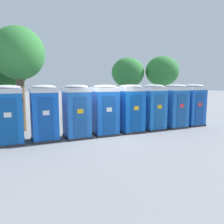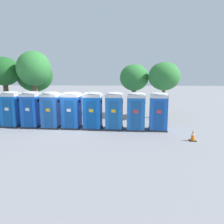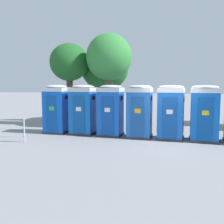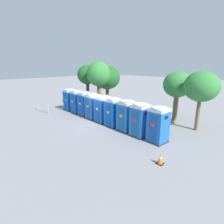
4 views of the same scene
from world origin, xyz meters
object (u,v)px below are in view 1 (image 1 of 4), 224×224
object	(u,v)px
street_tree_2	(1,67)
street_tree_3	(162,71)
portapotty_6	(153,107)
street_tree_4	(19,55)
portapotty_2	(44,113)
portapotty_1	(8,115)
portapotty_8	(193,105)
street_tree_0	(128,73)
portapotty_7	(175,106)
portapotty_3	(77,111)
portapotty_4	(105,110)
portapotty_5	(131,108)

from	to	relation	value
street_tree_2	street_tree_3	distance (m)	11.50
portapotty_6	street_tree_4	size ratio (longest dim) A/B	0.46
portapotty_2	street_tree_4	xyz separation A→B (m)	(-0.74, 2.63, 2.81)
street_tree_3	portapotty_1	bearing A→B (deg)	-161.79
portapotty_8	street_tree_0	size ratio (longest dim) A/B	0.55
portapotty_2	portapotty_6	bearing A→B (deg)	-3.08
portapotty_1	portapotty_6	size ratio (longest dim) A/B	1.00
portapotty_1	portapotty_7	distance (m)	8.85
street_tree_4	street_tree_0	bearing A→B (deg)	16.29
portapotty_2	street_tree_4	bearing A→B (deg)	105.67
street_tree_3	portapotty_6	bearing A→B (deg)	-134.17
portapotty_3	street_tree_0	xyz separation A→B (m)	(5.98, 5.19, 2.08)
street_tree_3	portapotty_3	bearing A→B (deg)	-154.79
portapotty_2	portapotty_3	world-z (taller)	same
portapotty_4	portapotty_6	xyz separation A→B (m)	(2.95, -0.11, 0.00)
street_tree_3	portapotty_5	bearing A→B (deg)	-143.21
portapotty_6	street_tree_2	distance (m)	9.30
portapotty_1	street_tree_4	xyz separation A→B (m)	(0.73, 2.57, 2.81)
portapotty_4	street_tree_2	bearing A→B (deg)	132.19
portapotty_3	street_tree_2	size ratio (longest dim) A/B	0.50
portapotty_3	portapotty_5	bearing A→B (deg)	-2.53
portapotty_2	portapotty_5	xyz separation A→B (m)	(4.41, -0.29, -0.00)
portapotty_3	portapotty_1	bearing A→B (deg)	175.57
street_tree_3	street_tree_4	bearing A→B (deg)	-173.71
portapotty_1	street_tree_4	size ratio (longest dim) A/B	0.46
portapotty_1	portapotty_2	distance (m)	1.47
portapotty_8	street_tree_0	bearing A→B (deg)	104.25
portapotty_1	portapotty_4	xyz separation A→B (m)	(4.41, -0.28, 0.00)
portapotty_3	portapotty_6	size ratio (longest dim) A/B	1.00
portapotty_8	street_tree_2	world-z (taller)	street_tree_2
portapotty_3	portapotty_8	world-z (taller)	same
portapotty_7	portapotty_3	bearing A→B (deg)	176.99
portapotty_5	street_tree_2	distance (m)	8.15
portapotty_8	street_tree_3	xyz separation A→B (m)	(1.06, 4.25, 2.24)
street_tree_4	portapotty_1	bearing A→B (deg)	-105.97
street_tree_3	portapotty_4	bearing A→B (deg)	-149.99
portapotty_2	portapotty_4	xyz separation A→B (m)	(2.94, -0.21, -0.00)
portapotty_4	street_tree_3	distance (m)	8.33
portapotty_3	portapotty_5	world-z (taller)	same
street_tree_3	street_tree_4	distance (m)	10.71
portapotty_3	street_tree_3	distance (m)	9.58
portapotty_8	portapotty_4	bearing A→B (deg)	177.71
portapotty_6	street_tree_3	bearing A→B (deg)	45.83
portapotty_3	street_tree_4	distance (m)	4.54
portapotty_2	street_tree_3	world-z (taller)	street_tree_3
portapotty_3	street_tree_2	distance (m)	6.21
portapotty_8	portapotty_7	bearing A→B (deg)	-179.05
portapotty_5	portapotty_6	distance (m)	1.48
portapotty_3	portapotty_6	bearing A→B (deg)	-2.00
portapotty_1	portapotty_3	distance (m)	2.95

